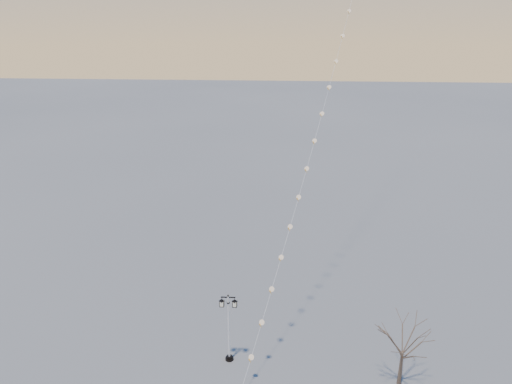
{
  "coord_description": "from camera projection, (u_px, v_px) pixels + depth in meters",
  "views": [
    {
      "loc": [
        2.22,
        -23.24,
        20.89
      ],
      "look_at": [
        0.02,
        6.29,
        10.41
      ],
      "focal_mm": 34.99,
      "sensor_mm": 36.0,
      "label": 1
    }
  ],
  "objects": [
    {
      "name": "street_lamp",
      "position": [
        229.0,
        325.0,
        31.19
      ],
      "size": [
        1.22,
        0.53,
        4.79
      ],
      "rotation": [
        0.0,
        0.0,
        0.02
      ],
      "color": "black",
      "rests_on": "ground"
    },
    {
      "name": "bare_tree",
      "position": [
        403.0,
        344.0,
        28.98
      ],
      "size": [
        2.52,
        2.52,
        4.18
      ],
      "rotation": [
        0.0,
        0.0,
        0.25
      ],
      "color": "brown",
      "rests_on": "ground"
    }
  ]
}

